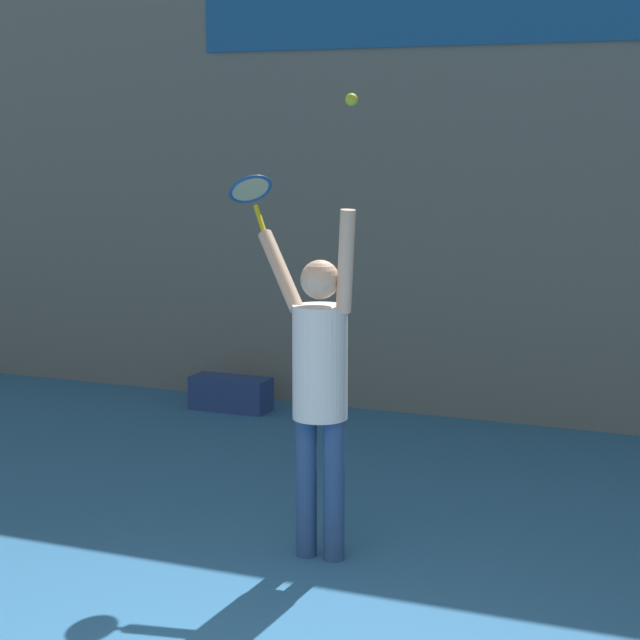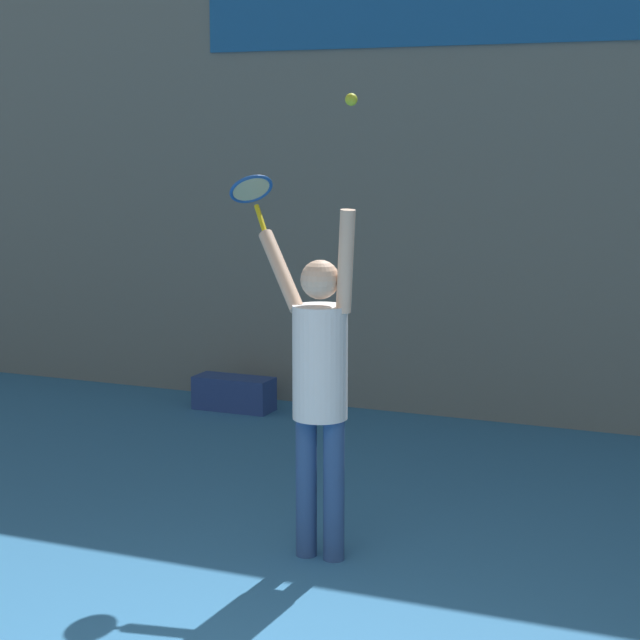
{
  "view_description": "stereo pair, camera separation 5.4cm",
  "coord_description": "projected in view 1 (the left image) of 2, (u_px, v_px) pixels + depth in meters",
  "views": [
    {
      "loc": [
        2.19,
        -3.71,
        2.58
      ],
      "look_at": [
        -0.43,
        2.54,
        1.48
      ],
      "focal_mm": 65.0,
      "sensor_mm": 36.0,
      "label": 1
    },
    {
      "loc": [
        2.24,
        -3.69,
        2.58
      ],
      "look_at": [
        -0.43,
        2.54,
        1.48
      ],
      "focal_mm": 65.0,
      "sensor_mm": 36.0,
      "label": 2
    }
  ],
  "objects": [
    {
      "name": "tennis_ball",
      "position": [
        352.0,
        100.0,
        6.49
      ],
      "size": [
        0.07,
        0.07,
        0.07
      ],
      "color": "#CCDB2D"
    },
    {
      "name": "equipment_bag",
      "position": [
        231.0,
        393.0,
        10.85
      ],
      "size": [
        0.75,
        0.31,
        0.31
      ],
      "color": "navy",
      "rests_on": "ground_plane"
    },
    {
      "name": "back_wall",
      "position": [
        536.0,
        141.0,
        9.96
      ],
      "size": [
        18.0,
        0.1,
        5.0
      ],
      "color": "slate",
      "rests_on": "ground_plane"
    },
    {
      "name": "tennis_racket",
      "position": [
        251.0,
        192.0,
        7.38
      ],
      "size": [
        0.37,
        0.37,
        0.38
      ],
      "color": "yellow"
    },
    {
      "name": "tennis_player",
      "position": [
        319.0,
        376.0,
        6.93
      ],
      "size": [
        0.8,
        0.5,
        2.14
      ],
      "color": "#2D4C7F",
      "rests_on": "ground_plane"
    }
  ]
}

